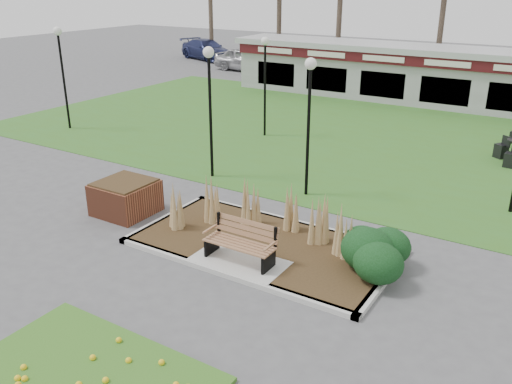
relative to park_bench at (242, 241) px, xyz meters
The scene contains 13 objects.
ground 0.64m from the park_bench, 90.00° to the right, with size 100.00×100.00×0.00m, color #515154.
lawn 11.77m from the park_bench, 90.00° to the left, with size 34.00×16.00×0.02m, color #396A21.
planting_bed 1.70m from the park_bench, 40.83° to the left, with size 6.75×3.40×1.27m.
park_bench is the anchor object (origin of this frame).
brick_planter 4.47m from the park_bench, behind, with size 1.50×1.50×0.95m.
food_pavilion 19.73m from the park_bench, 90.00° to the left, with size 24.60×3.40×2.90m.
lamp_post_near_left 6.58m from the park_bench, 132.62° to the left, with size 0.35×0.35×4.25m.
lamp_post_mid_left 14.74m from the park_bench, 154.85° to the left, with size 0.36×0.36×4.33m.
lamp_post_mid_right 5.30m from the park_bench, 98.50° to the left, with size 0.34×0.34×4.14m.
lamp_post_far_left 11.28m from the park_bench, 118.23° to the left, with size 0.34×0.34×4.04m.
car_silver 27.94m from the park_bench, 122.67° to the left, with size 1.90×4.71×1.61m, color #ACABB0.
car_black 28.38m from the park_bench, 109.51° to the left, with size 1.63×4.68×1.54m, color black.
car_blue 33.96m from the park_bench, 128.03° to the left, with size 2.18×5.37×1.56m, color navy.
Camera 1 is at (6.15, -9.03, 6.23)m, focal length 38.00 mm.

